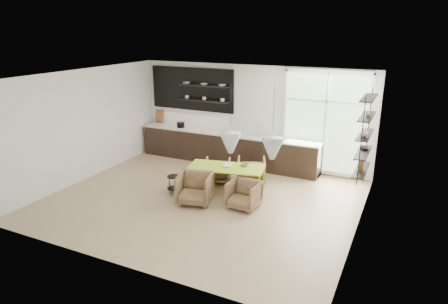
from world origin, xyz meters
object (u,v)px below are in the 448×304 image
Objects in this scene: wire_stool at (174,182)px; armchair_back_left at (218,170)px; armchair_front_left at (195,188)px; armchair_front_right at (244,195)px; armchair_back_right at (251,171)px; dining_table at (226,169)px.

armchair_back_left is at bearing 62.16° from wire_stool.
armchair_back_left is 1.32m from wire_stool.
wire_stool is (-0.61, -1.16, -0.02)m from armchair_back_left.
armchair_front_left is at bearing 74.15° from armchair_back_left.
armchair_front_right is (1.25, -1.19, 0.01)m from armchair_back_left.
armchair_back_right is 1.66× the size of wire_stool.
armchair_back_right is 2.05m from wire_stool.
dining_table is 4.45× the size of wire_stool.
wire_stool is at bearing -178.02° from armchair_front_right.
armchair_front_right reaches higher than wire_stool.
armchair_back_right is at bearing 52.69° from armchair_front_left.
armchair_front_left reaches higher than armchair_front_right.
wire_stool is at bearing 22.50° from armchair_back_right.
armchair_back_left is 1.45m from armchair_front_left.
armchair_back_left is (-0.52, 0.58, -0.32)m from dining_table.
dining_table is at bearing 50.66° from armchair_front_left.
armchair_back_left is 1.72m from armchair_front_right.
armchair_front_right is at bearing -52.58° from dining_table.
dining_table is 2.87× the size of armchair_front_right.
dining_table is 0.96m from armchair_back_right.
wire_stool is at bearing 144.78° from armchair_front_left.
wire_stool is at bearing -165.07° from dining_table.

